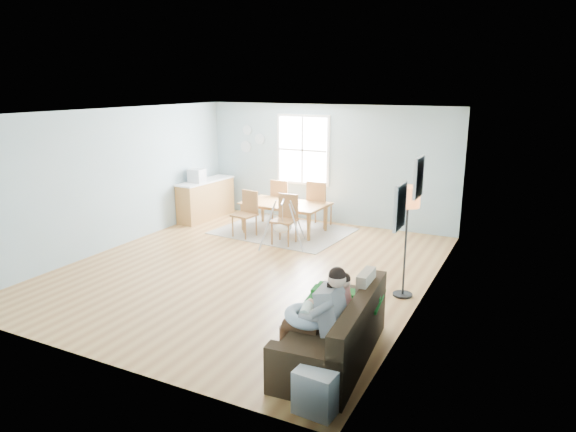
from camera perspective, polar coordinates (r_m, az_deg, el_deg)
The scene contains 22 objects.
room at distance 8.57m, azimuth -4.53°, elevation 9.62°, with size 8.40×9.40×3.90m.
window at distance 11.98m, azimuth 1.68°, elevation 7.34°, with size 1.32×0.08×1.62m.
pictures at distance 6.55m, azimuth 13.37°, elevation 2.72°, with size 0.05×1.34×0.74m.
wall_plates at distance 12.61m, azimuth -4.15°, elevation 8.49°, with size 0.67×0.02×0.66m.
sofa at distance 6.17m, azimuth 5.38°, elevation -13.20°, with size 0.99×2.03×0.80m.
green_throw at distance 6.66m, azimuth 6.47°, elevation -8.90°, with size 0.90×0.74×0.04m, color #16621A.
beige_pillow at distance 6.40m, azimuth 8.62°, elevation -8.01°, with size 0.13×0.45×0.45m, color tan.
father at distance 5.79m, azimuth 3.42°, elevation -10.81°, with size 0.88×0.41×1.25m.
nursing_pillow at distance 5.86m, azimuth 2.03°, elevation -11.08°, with size 0.50×0.50×0.14m, color silver.
infant at distance 5.85m, azimuth 2.14°, elevation -10.24°, with size 0.19×0.36×0.13m.
toddler at distance 6.18m, azimuth 5.33°, elevation -9.06°, with size 0.53×0.26×0.82m.
floor_lamp at distance 7.70m, azimuth 13.17°, elevation 1.06°, with size 0.34×0.34×1.70m.
storage_cube at distance 5.33m, azimuth 3.25°, elevation -18.69°, with size 0.43×0.39×0.45m.
rug at distance 11.25m, azimuth -0.51°, elevation -1.68°, with size 2.73×2.07×0.01m, color gray.
dining_table at distance 11.17m, azimuth -0.52°, elevation -0.16°, with size 1.80×1.00×0.63m, color #9C6633.
chair_sw at distance 10.83m, azimuth -4.58°, elevation 0.62°, with size 0.50×0.50×0.97m.
chair_se at distance 10.31m, azimuth -0.23°, elevation 0.05°, with size 0.46×0.46×0.99m.
chair_nw at distance 11.91m, azimuth -0.76°, elevation 2.05°, with size 0.47×0.47×1.00m.
chair_ne at distance 11.42m, azimuth 3.37°, elevation 1.69°, with size 0.49×0.49×1.06m.
counter at distance 12.41m, azimuth -9.10°, elevation 1.88°, with size 0.60×1.69×0.93m.
monitor at distance 12.05m, azimuth -10.12°, elevation 4.43°, with size 0.34×0.32×0.31m.
baby_swing at distance 10.16m, azimuth -0.60°, elevation -1.14°, with size 1.15×1.16×0.90m.
Camera 1 is at (4.41, -7.31, 3.15)m, focal length 32.00 mm.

